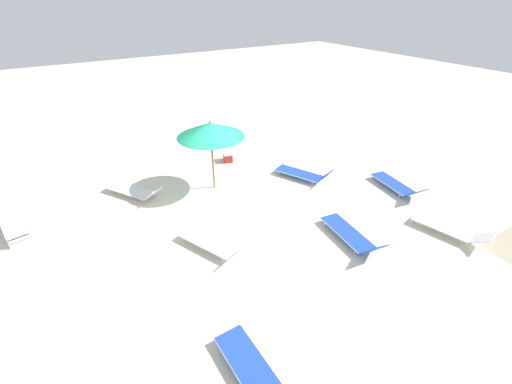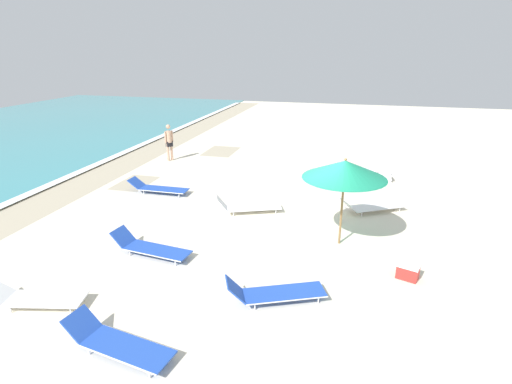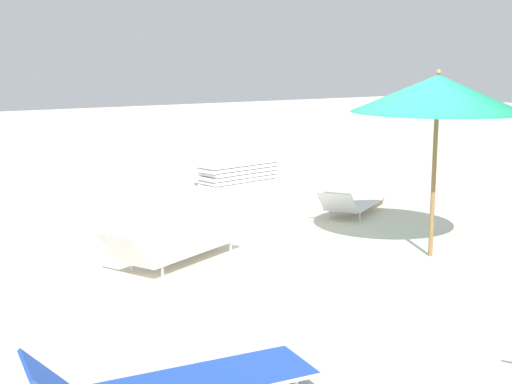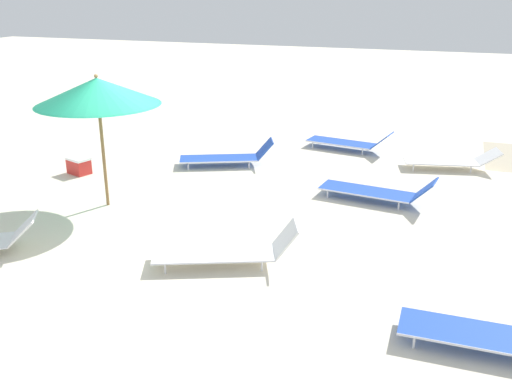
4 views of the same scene
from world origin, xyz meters
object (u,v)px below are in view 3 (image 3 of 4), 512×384
Objects in this scene: beach_umbrella at (438,94)px; sun_lounger_beside_umbrella at (172,383)px; sun_lounger_under_umbrella at (354,201)px; lounger_stack at (240,172)px; sun_lounger_mid_beach_pair_b at (172,249)px.

sun_lounger_beside_umbrella is at bearing 111.60° from beach_umbrella.
beach_umbrella is 1.11× the size of sun_lounger_under_umbrella.
beach_umbrella is 1.10× the size of sun_lounger_beside_umbrella.
sun_lounger_beside_umbrella reaches higher than lounger_stack.
sun_lounger_mid_beach_pair_b is (-1.07, 4.00, 0.01)m from sun_lounger_under_umbrella.
beach_umbrella is 1.12× the size of sun_lounger_mid_beach_pair_b.
sun_lounger_beside_umbrella is (-8.02, 5.63, -0.03)m from lounger_stack.
lounger_stack is at bearing -63.22° from sun_lounger_mid_beach_pair_b.
beach_umbrella is at bearing 163.48° from lounger_stack.
beach_umbrella is 3.97m from sun_lounger_mid_beach_pair_b.
beach_umbrella is at bearing -138.72° from sun_lounger_mid_beach_pair_b.
beach_umbrella reaches higher than sun_lounger_under_umbrella.
beach_umbrella reaches higher than sun_lounger_mid_beach_pair_b.
sun_lounger_under_umbrella is (2.58, -0.90, -1.95)m from beach_umbrella.
beach_umbrella is 1.25× the size of lounger_stack.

